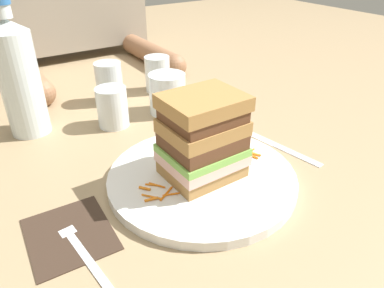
# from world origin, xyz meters

# --- Properties ---
(ground_plane) EXTENTS (3.00, 3.00, 0.00)m
(ground_plane) POSITION_xyz_m (0.00, 0.00, 0.00)
(ground_plane) COLOR #9E8460
(main_plate) EXTENTS (0.30, 0.30, 0.02)m
(main_plate) POSITION_xyz_m (-0.01, -0.00, 0.01)
(main_plate) COLOR white
(main_plate) RESTS_ON ground_plane
(sandwich) EXTENTS (0.12, 0.10, 0.13)m
(sandwich) POSITION_xyz_m (-0.01, -0.00, 0.08)
(sandwich) COLOR #A87A42
(sandwich) RESTS_ON main_plate
(carrot_shred_0) EXTENTS (0.01, 0.02, 0.00)m
(carrot_shred_0) POSITION_xyz_m (-0.11, 0.01, 0.02)
(carrot_shred_0) COLOR orange
(carrot_shred_0) RESTS_ON main_plate
(carrot_shred_1) EXTENTS (0.02, 0.01, 0.00)m
(carrot_shred_1) POSITION_xyz_m (-0.11, -0.01, 0.02)
(carrot_shred_1) COLOR orange
(carrot_shred_1) RESTS_ON main_plate
(carrot_shred_2) EXTENTS (0.02, 0.03, 0.00)m
(carrot_shred_2) POSITION_xyz_m (-0.11, -0.01, 0.02)
(carrot_shred_2) COLOR orange
(carrot_shred_2) RESTS_ON main_plate
(carrot_shred_3) EXTENTS (0.02, 0.02, 0.00)m
(carrot_shred_3) POSITION_xyz_m (-0.09, 0.01, 0.02)
(carrot_shred_3) COLOR orange
(carrot_shred_3) RESTS_ON main_plate
(carrot_shred_4) EXTENTS (0.02, 0.02, 0.00)m
(carrot_shred_4) POSITION_xyz_m (-0.09, 0.01, 0.02)
(carrot_shred_4) COLOR orange
(carrot_shred_4) RESTS_ON main_plate
(carrot_shred_5) EXTENTS (0.02, 0.01, 0.00)m
(carrot_shred_5) POSITION_xyz_m (-0.08, -0.02, 0.02)
(carrot_shred_5) COLOR orange
(carrot_shred_5) RESTS_ON main_plate
(carrot_shred_6) EXTENTS (0.03, 0.02, 0.00)m
(carrot_shred_6) POSITION_xyz_m (-0.09, -0.01, 0.02)
(carrot_shred_6) COLOR orange
(carrot_shred_6) RESTS_ON main_plate
(carrot_shred_7) EXTENTS (0.02, 0.03, 0.00)m
(carrot_shred_7) POSITION_xyz_m (0.09, -0.00, 0.02)
(carrot_shred_7) COLOR orange
(carrot_shred_7) RESTS_ON main_plate
(carrot_shred_8) EXTENTS (0.02, 0.03, 0.00)m
(carrot_shred_8) POSITION_xyz_m (0.08, -0.00, 0.02)
(carrot_shred_8) COLOR orange
(carrot_shred_8) RESTS_ON main_plate
(carrot_shred_9) EXTENTS (0.01, 0.02, 0.00)m
(carrot_shred_9) POSITION_xyz_m (0.07, 0.02, 0.02)
(carrot_shred_9) COLOR orange
(carrot_shred_9) RESTS_ON main_plate
(carrot_shred_10) EXTENTS (0.01, 0.02, 0.00)m
(carrot_shred_10) POSITION_xyz_m (0.08, -0.01, 0.02)
(carrot_shred_10) COLOR orange
(carrot_shred_10) RESTS_ON main_plate
(carrot_shred_11) EXTENTS (0.03, 0.02, 0.00)m
(carrot_shred_11) POSITION_xyz_m (0.08, 0.00, 0.02)
(carrot_shred_11) COLOR orange
(carrot_shred_11) RESTS_ON main_plate
(carrot_shred_12) EXTENTS (0.02, 0.03, 0.00)m
(carrot_shred_12) POSITION_xyz_m (0.06, 0.01, 0.02)
(carrot_shred_12) COLOR orange
(carrot_shred_12) RESTS_ON main_plate
(carrot_shred_13) EXTENTS (0.01, 0.03, 0.00)m
(carrot_shred_13) POSITION_xyz_m (0.09, 0.00, 0.02)
(carrot_shred_13) COLOR orange
(carrot_shred_13) RESTS_ON main_plate
(carrot_shred_14) EXTENTS (0.02, 0.01, 0.00)m
(carrot_shred_14) POSITION_xyz_m (0.09, 0.01, 0.02)
(carrot_shred_14) COLOR orange
(carrot_shred_14) RESTS_ON main_plate
(carrot_shred_15) EXTENTS (0.01, 0.03, 0.00)m
(carrot_shred_15) POSITION_xyz_m (0.07, 0.01, 0.02)
(carrot_shred_15) COLOR orange
(carrot_shred_15) RESTS_ON main_plate
(carrot_shred_16) EXTENTS (0.01, 0.02, 0.00)m
(carrot_shred_16) POSITION_xyz_m (0.09, 0.01, 0.02)
(carrot_shred_16) COLOR orange
(carrot_shred_16) RESTS_ON main_plate
(napkin_dark) EXTENTS (0.11, 0.13, 0.00)m
(napkin_dark) POSITION_xyz_m (-0.23, -0.00, 0.00)
(napkin_dark) COLOR #38281E
(napkin_dark) RESTS_ON ground_plane
(fork) EXTENTS (0.03, 0.17, 0.00)m
(fork) POSITION_xyz_m (-0.22, -0.02, 0.00)
(fork) COLOR silver
(fork) RESTS_ON napkin_dark
(knife) EXTENTS (0.04, 0.20, 0.00)m
(knife) POSITION_xyz_m (0.17, 0.02, 0.00)
(knife) COLOR silver
(knife) RESTS_ON ground_plane
(juice_glass) EXTENTS (0.08, 0.08, 0.09)m
(juice_glass) POSITION_xyz_m (0.07, 0.26, 0.04)
(juice_glass) COLOR white
(juice_glass) RESTS_ON ground_plane
(water_bottle) EXTENTS (0.07, 0.07, 0.26)m
(water_bottle) POSITION_xyz_m (-0.20, 0.33, 0.11)
(water_bottle) COLOR silver
(water_bottle) RESTS_ON ground_plane
(empty_tumbler_0) EXTENTS (0.06, 0.06, 0.08)m
(empty_tumbler_0) POSITION_xyz_m (-0.05, 0.26, 0.04)
(empty_tumbler_0) COLOR silver
(empty_tumbler_0) RESTS_ON ground_plane
(empty_tumbler_1) EXTENTS (0.06, 0.06, 0.09)m
(empty_tumbler_1) POSITION_xyz_m (0.12, 0.38, 0.04)
(empty_tumbler_1) COLOR silver
(empty_tumbler_1) RESTS_ON ground_plane
(empty_tumbler_2) EXTENTS (0.06, 0.06, 0.09)m
(empty_tumbler_2) POSITION_xyz_m (-0.01, 0.38, 0.05)
(empty_tumbler_2) COLOR silver
(empty_tumbler_2) RESTS_ON ground_plane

